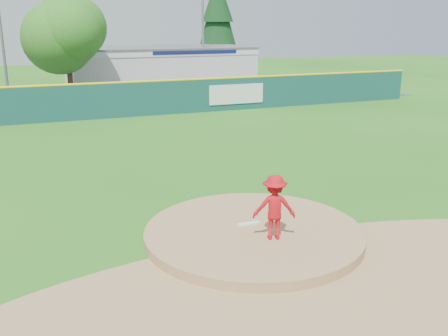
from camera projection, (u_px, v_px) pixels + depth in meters
name	position (u px, v px, depth m)	size (l,w,h in m)	color
ground	(253.00, 238.00, 12.62)	(120.00, 120.00, 0.00)	#286B19
pitchers_mound	(253.00, 238.00, 12.62)	(5.50, 5.50, 0.50)	#9E774C
pitching_rubber	(249.00, 224.00, 12.82)	(0.60, 0.15, 0.04)	white
infield_dirt_arc	(317.00, 295.00, 9.95)	(15.40, 15.40, 0.01)	#9E774C
parking_lot	(98.00, 97.00, 36.68)	(44.00, 16.00, 0.02)	#38383A
pitcher	(274.00, 207.00, 11.79)	(1.02, 0.58, 1.57)	red
van	(190.00, 89.00, 35.21)	(2.34, 5.07, 1.41)	silver
pool_building_grp	(159.00, 66.00, 42.82)	(15.20, 8.20, 3.31)	silver
fence_banners	(108.00, 101.00, 28.07)	(19.42, 0.04, 1.20)	#50110B
outfield_fence	(119.00, 99.00, 28.36)	(40.00, 0.14, 2.07)	#144341
deciduous_tree	(66.00, 34.00, 32.91)	(5.60, 5.60, 7.36)	#382314
conifer_tree	(218.00, 20.00, 47.81)	(4.40, 4.40, 9.50)	#382314
light_pole_right	(203.00, 19.00, 40.14)	(1.75, 0.25, 10.00)	gray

